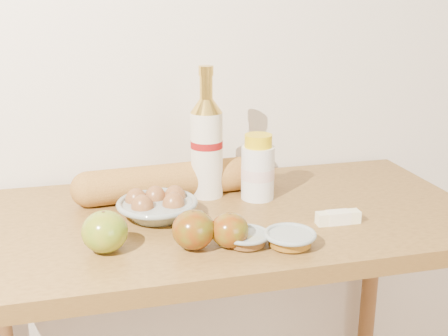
{
  "coord_description": "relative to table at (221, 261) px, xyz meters",
  "views": [
    {
      "loc": [
        -0.29,
        0.0,
        1.4
      ],
      "look_at": [
        0.0,
        1.15,
        1.02
      ],
      "focal_mm": 45.0,
      "sensor_mm": 36.0,
      "label": 1
    }
  ],
  "objects": [
    {
      "name": "table",
      "position": [
        0.0,
        0.0,
        0.0
      ],
      "size": [
        1.2,
        0.6,
        0.9
      ],
      "color": "olive",
      "rests_on": "ground"
    },
    {
      "name": "butter_stick",
      "position": [
        0.24,
        -0.12,
        0.14
      ],
      "size": [
        0.1,
        0.03,
        0.03
      ],
      "rotation": [
        0.0,
        0.0,
        -0.03
      ],
      "color": "#FCF9C3",
      "rests_on": "table"
    },
    {
      "name": "baguette",
      "position": [
        -0.08,
        0.14,
        0.17
      ],
      "size": [
        0.52,
        0.13,
        0.09
      ],
      "rotation": [
        0.0,
        0.0,
        0.08
      ],
      "color": "#B98238",
      "rests_on": "table"
    },
    {
      "name": "apple_redgreen_right",
      "position": [
        -0.03,
        -0.18,
        0.16
      ],
      "size": [
        0.08,
        0.08,
        0.07
      ],
      "rotation": [
        0.0,
        0.0,
        0.01
      ],
      "color": "#940E08",
      "rests_on": "table"
    },
    {
      "name": "bourbon_bottle",
      "position": [
        -0.0,
        0.13,
        0.26
      ],
      "size": [
        0.09,
        0.09,
        0.33
      ],
      "rotation": [
        0.0,
        0.0,
        -0.17
      ],
      "color": "beige",
      "rests_on": "table"
    },
    {
      "name": "syrup_bowl",
      "position": [
        0.09,
        -0.2,
        0.14
      ],
      "size": [
        0.11,
        0.11,
        0.03
      ],
      "rotation": [
        0.0,
        0.0,
        0.05
      ],
      "color": "#8F9D98",
      "rests_on": "table"
    },
    {
      "name": "apple_yellowgreen",
      "position": [
        -0.27,
        -0.14,
        0.17
      ],
      "size": [
        0.11,
        0.11,
        0.08
      ],
      "rotation": [
        0.0,
        0.0,
        -0.2
      ],
      "color": "olive",
      "rests_on": "table"
    },
    {
      "name": "back_wall",
      "position": [
        0.0,
        0.33,
        0.52
      ],
      "size": [
        3.5,
        0.02,
        2.6
      ],
      "primitive_type": "cube",
      "color": "silver",
      "rests_on": "ground"
    },
    {
      "name": "sugar_bowl",
      "position": [
        0.01,
        -0.18,
        0.14
      ],
      "size": [
        0.12,
        0.12,
        0.03
      ],
      "rotation": [
        0.0,
        0.0,
        0.21
      ],
      "color": "gray",
      "rests_on": "table"
    },
    {
      "name": "apple_redgreen_front",
      "position": [
        -0.1,
        -0.16,
        0.16
      ],
      "size": [
        0.1,
        0.1,
        0.08
      ],
      "rotation": [
        0.0,
        0.0,
        0.14
      ],
      "color": "maroon",
      "rests_on": "table"
    },
    {
      "name": "cream_bottle",
      "position": [
        0.11,
        0.08,
        0.2
      ],
      "size": [
        0.09,
        0.09,
        0.16
      ],
      "rotation": [
        0.0,
        0.0,
        -0.08
      ],
      "color": "white",
      "rests_on": "table"
    },
    {
      "name": "egg_bowl",
      "position": [
        -0.15,
        0.01,
        0.15
      ],
      "size": [
        0.19,
        0.19,
        0.07
      ],
      "rotation": [
        0.0,
        0.0,
        -0.01
      ],
      "color": "gray",
      "rests_on": "table"
    }
  ]
}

